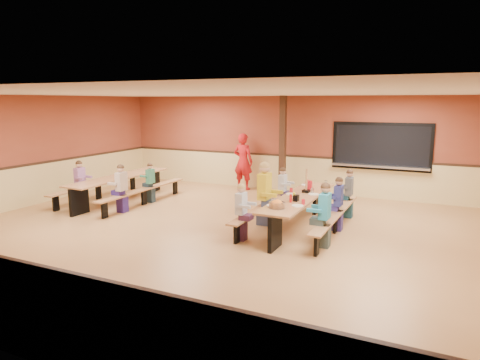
% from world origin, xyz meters
% --- Properties ---
extents(ground, '(12.00, 12.00, 0.00)m').
position_xyz_m(ground, '(0.00, 0.00, 0.00)').
color(ground, '#976539').
rests_on(ground, ground).
extents(room_envelope, '(12.04, 10.04, 3.02)m').
position_xyz_m(room_envelope, '(0.00, 0.00, 0.69)').
color(room_envelope, brown).
rests_on(room_envelope, ground).
extents(kitchen_pass_through, '(2.78, 0.28, 1.38)m').
position_xyz_m(kitchen_pass_through, '(2.60, 4.96, 1.49)').
color(kitchen_pass_through, black).
rests_on(kitchen_pass_through, ground).
extents(structural_post, '(0.18, 0.18, 3.00)m').
position_xyz_m(structural_post, '(-0.20, 4.40, 1.50)').
color(structural_post, black).
rests_on(structural_post, ground).
extents(cafeteria_table_main, '(1.91, 3.70, 0.74)m').
position_xyz_m(cafeteria_table_main, '(1.38, 1.13, 0.53)').
color(cafeteria_table_main, '#9C673E').
rests_on(cafeteria_table_main, ground).
extents(cafeteria_table_second, '(1.91, 3.70, 0.74)m').
position_xyz_m(cafeteria_table_second, '(-4.02, 1.45, 0.53)').
color(cafeteria_table_second, '#9C673E').
rests_on(cafeteria_table_second, ground).
extents(seated_child_white_left, '(0.35, 0.29, 1.17)m').
position_xyz_m(seated_child_white_left, '(0.55, -0.20, 0.59)').
color(seated_child_white_left, '#B9BABF').
rests_on(seated_child_white_left, ground).
extents(seated_adult_yellow, '(0.49, 0.40, 1.45)m').
position_xyz_m(seated_adult_yellow, '(0.55, 1.07, 0.72)').
color(seated_adult_yellow, gold).
rests_on(seated_adult_yellow, ground).
extents(seated_child_grey_left, '(0.34, 0.28, 1.15)m').
position_xyz_m(seated_child_grey_left, '(0.55, 2.32, 0.58)').
color(seated_child_grey_left, '#B6B6B6').
rests_on(seated_child_grey_left, ground).
extents(seated_child_teal_right, '(0.40, 0.33, 1.27)m').
position_xyz_m(seated_child_teal_right, '(2.20, 0.11, 0.64)').
color(seated_child_teal_right, teal).
rests_on(seated_child_teal_right, ground).
extents(seated_child_navy_right, '(0.36, 0.29, 1.19)m').
position_xyz_m(seated_child_navy_right, '(2.20, 1.34, 0.59)').
color(seated_child_navy_right, navy).
rests_on(seated_child_navy_right, ground).
extents(seated_child_char_right, '(0.36, 0.29, 1.18)m').
position_xyz_m(seated_child_char_right, '(2.20, 2.52, 0.59)').
color(seated_child_char_right, '#474B50').
rests_on(seated_child_char_right, ground).
extents(seated_child_purple_sec, '(0.37, 0.30, 1.20)m').
position_xyz_m(seated_child_purple_sec, '(-4.85, 0.77, 0.60)').
color(seated_child_purple_sec, '#955E94').
rests_on(seated_child_purple_sec, ground).
extents(seated_child_green_sec, '(0.32, 0.26, 1.11)m').
position_xyz_m(seated_child_green_sec, '(-3.20, 1.77, 0.55)').
color(seated_child_green_sec, '#337D5D').
rests_on(seated_child_green_sec, ground).
extents(seated_child_tan_sec, '(0.38, 0.31, 1.23)m').
position_xyz_m(seated_child_tan_sec, '(-3.20, 0.56, 0.62)').
color(seated_child_tan_sec, tan).
rests_on(seated_child_tan_sec, ground).
extents(standing_woman, '(0.70, 0.48, 1.83)m').
position_xyz_m(standing_woman, '(-1.59, 4.55, 0.91)').
color(standing_woman, '#AB1316').
rests_on(standing_woman, ground).
extents(punch_pitcher, '(0.16, 0.16, 0.22)m').
position_xyz_m(punch_pitcher, '(1.37, 1.89, 0.85)').
color(punch_pitcher, red).
rests_on(punch_pitcher, cafeteria_table_main).
extents(chip_bowl, '(0.32, 0.32, 0.15)m').
position_xyz_m(chip_bowl, '(1.29, -0.10, 0.81)').
color(chip_bowl, orange).
rests_on(chip_bowl, cafeteria_table_main).
extents(napkin_dispenser, '(0.10, 0.14, 0.13)m').
position_xyz_m(napkin_dispenser, '(1.45, 0.64, 0.80)').
color(napkin_dispenser, black).
rests_on(napkin_dispenser, cafeteria_table_main).
extents(condiment_mustard, '(0.06, 0.06, 0.17)m').
position_xyz_m(condiment_mustard, '(1.39, 0.69, 0.82)').
color(condiment_mustard, yellow).
rests_on(condiment_mustard, cafeteria_table_main).
extents(condiment_ketchup, '(0.06, 0.06, 0.17)m').
position_xyz_m(condiment_ketchup, '(1.38, 0.49, 0.82)').
color(condiment_ketchup, '#B2140F').
rests_on(condiment_ketchup, cafeteria_table_main).
extents(table_paddle, '(0.16, 0.16, 0.56)m').
position_xyz_m(table_paddle, '(1.39, 1.59, 0.88)').
color(table_paddle, black).
rests_on(table_paddle, cafeteria_table_main).
extents(place_settings, '(0.65, 3.30, 0.11)m').
position_xyz_m(place_settings, '(1.38, 1.13, 0.80)').
color(place_settings, beige).
rests_on(place_settings, cafeteria_table_main).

